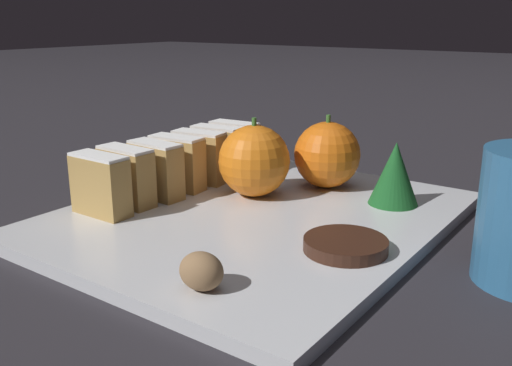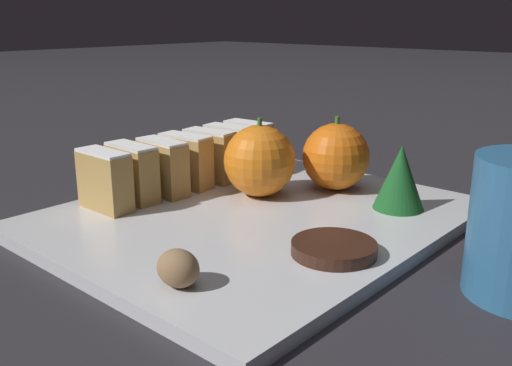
{
  "view_description": "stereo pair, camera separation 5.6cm",
  "coord_description": "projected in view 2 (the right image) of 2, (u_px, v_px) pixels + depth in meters",
  "views": [
    {
      "loc": [
        0.31,
        -0.44,
        0.2
      ],
      "look_at": [
        0.0,
        0.0,
        0.04
      ],
      "focal_mm": 40.0,
      "sensor_mm": 36.0,
      "label": 1
    },
    {
      "loc": [
        0.36,
        -0.4,
        0.2
      ],
      "look_at": [
        0.0,
        0.0,
        0.04
      ],
      "focal_mm": 40.0,
      "sensor_mm": 36.0,
      "label": 2
    }
  ],
  "objects": [
    {
      "name": "ground_plane",
      "position": [
        256.0,
        223.0,
        0.57
      ],
      "size": [
        6.0,
        6.0,
        0.0
      ],
      "primitive_type": "plane",
      "color": "#28262B"
    },
    {
      "name": "serving_platter",
      "position": [
        256.0,
        217.0,
        0.57
      ],
      "size": [
        0.33,
        0.39,
        0.01
      ],
      "color": "silver",
      "rests_on": "ground_plane"
    },
    {
      "name": "stollen_slice_front",
      "position": [
        105.0,
        180.0,
        0.57
      ],
      "size": [
        0.06,
        0.03,
        0.06
      ],
      "color": "tan",
      "rests_on": "serving_platter"
    },
    {
      "name": "stollen_slice_second",
      "position": [
        132.0,
        173.0,
        0.6
      ],
      "size": [
        0.06,
        0.03,
        0.06
      ],
      "color": "tan",
      "rests_on": "serving_platter"
    },
    {
      "name": "stollen_slice_third",
      "position": [
        163.0,
        167.0,
        0.62
      ],
      "size": [
        0.06,
        0.03,
        0.06
      ],
      "color": "tan",
      "rests_on": "serving_platter"
    },
    {
      "name": "stollen_slice_fourth",
      "position": [
        186.0,
        161.0,
        0.64
      ],
      "size": [
        0.06,
        0.03,
        0.06
      ],
      "color": "tan",
      "rests_on": "serving_platter"
    },
    {
      "name": "stollen_slice_fifth",
      "position": [
        210.0,
        156.0,
        0.67
      ],
      "size": [
        0.07,
        0.03,
        0.06
      ],
      "color": "tan",
      "rests_on": "serving_platter"
    },
    {
      "name": "stollen_slice_sixth",
      "position": [
        229.0,
        150.0,
        0.7
      ],
      "size": [
        0.06,
        0.03,
        0.06
      ],
      "color": "tan",
      "rests_on": "serving_platter"
    },
    {
      "name": "stollen_slice_back",
      "position": [
        248.0,
        145.0,
        0.72
      ],
      "size": [
        0.06,
        0.03,
        0.06
      ],
      "color": "tan",
      "rests_on": "serving_platter"
    },
    {
      "name": "orange_near",
      "position": [
        336.0,
        157.0,
        0.63
      ],
      "size": [
        0.07,
        0.07,
        0.08
      ],
      "color": "orange",
      "rests_on": "serving_platter"
    },
    {
      "name": "orange_far",
      "position": [
        260.0,
        161.0,
        0.61
      ],
      "size": [
        0.08,
        0.08,
        0.09
      ],
      "color": "orange",
      "rests_on": "serving_platter"
    },
    {
      "name": "walnut",
      "position": [
        178.0,
        268.0,
        0.41
      ],
      "size": [
        0.03,
        0.03,
        0.03
      ],
      "color": "#8E6B47",
      "rests_on": "serving_platter"
    },
    {
      "name": "chocolate_cookie",
      "position": [
        334.0,
        248.0,
        0.47
      ],
      "size": [
        0.07,
        0.07,
        0.01
      ],
      "color": "#381E14",
      "rests_on": "serving_platter"
    },
    {
      "name": "evergreen_sprig",
      "position": [
        400.0,
        177.0,
        0.57
      ],
      "size": [
        0.05,
        0.05,
        0.07
      ],
      "color": "#195623",
      "rests_on": "serving_platter"
    }
  ]
}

